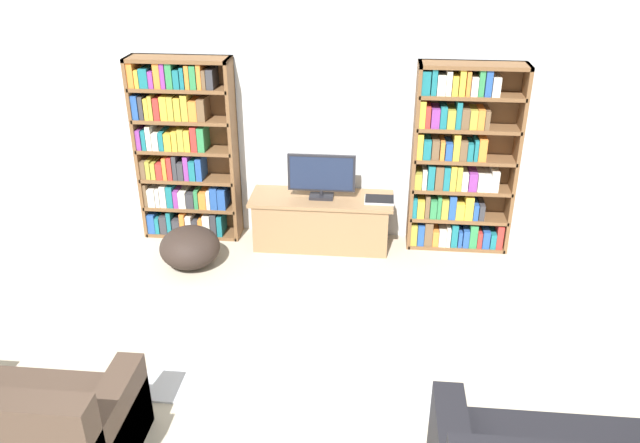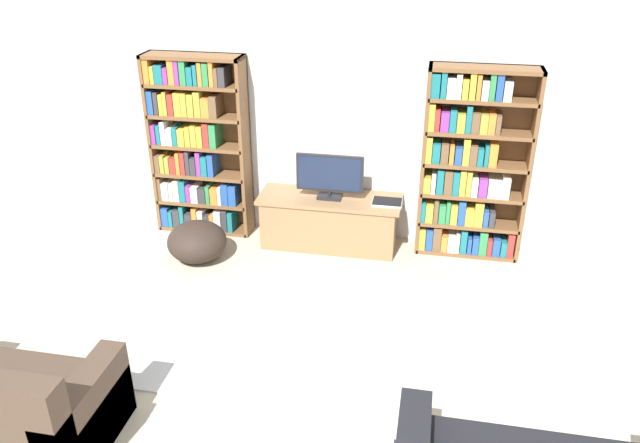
# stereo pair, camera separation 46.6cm
# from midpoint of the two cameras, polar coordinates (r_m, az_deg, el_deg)

# --- Properties ---
(wall_back) EXTENTS (8.80, 0.06, 2.60)m
(wall_back) POSITION_cam_midpoint_polar(r_m,az_deg,el_deg) (6.33, -0.82, 9.63)
(wall_back) COLOR silver
(wall_back) RESTS_ON ground_plane
(bookshelf_left) EXTENTS (1.02, 0.30, 1.89)m
(bookshelf_left) POSITION_cam_midpoint_polar(r_m,az_deg,el_deg) (6.61, -14.41, 6.26)
(bookshelf_left) COLOR brown
(bookshelf_left) RESTS_ON ground_plane
(bookshelf_right) EXTENTS (1.02, 0.30, 1.89)m
(bookshelf_right) POSITION_cam_midpoint_polar(r_m,az_deg,el_deg) (6.27, 10.45, 5.29)
(bookshelf_right) COLOR brown
(bookshelf_right) RESTS_ON ground_plane
(tv_stand) EXTENTS (1.45, 0.52, 0.54)m
(tv_stand) POSITION_cam_midpoint_polar(r_m,az_deg,el_deg) (6.42, -1.94, 0.01)
(tv_stand) COLOR #8E6B47
(tv_stand) RESTS_ON ground_plane
(television) EXTENTS (0.67, 0.16, 0.46)m
(television) POSITION_cam_midpoint_polar(r_m,az_deg,el_deg) (6.20, -2.02, 4.19)
(television) COLOR black
(television) RESTS_ON tv_stand
(laptop) EXTENTS (0.30, 0.22, 0.03)m
(laptop) POSITION_cam_midpoint_polar(r_m,az_deg,el_deg) (6.23, 3.33, 1.96)
(laptop) COLOR #B7B7BC
(laptop) RESTS_ON tv_stand
(area_rug) EXTENTS (2.15, 1.45, 0.02)m
(area_rug) POSITION_cam_midpoint_polar(r_m,az_deg,el_deg) (5.11, -5.03, -11.36)
(area_rug) COLOR #B2B7C1
(area_rug) RESTS_ON ground_plane
(couch_left_sectional) EXTENTS (1.51, 0.84, 0.82)m
(couch_left_sectional) POSITION_cam_midpoint_polar(r_m,az_deg,el_deg) (4.57, -29.74, -16.49)
(couch_left_sectional) COLOR #423328
(couch_left_sectional) RESTS_ON ground_plane
(beanbag_ottoman) EXTENTS (0.59, 0.59, 0.39)m
(beanbag_ottoman) POSITION_cam_midpoint_polar(r_m,az_deg,el_deg) (6.26, -13.91, -2.35)
(beanbag_ottoman) COLOR #2D231E
(beanbag_ottoman) RESTS_ON ground_plane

